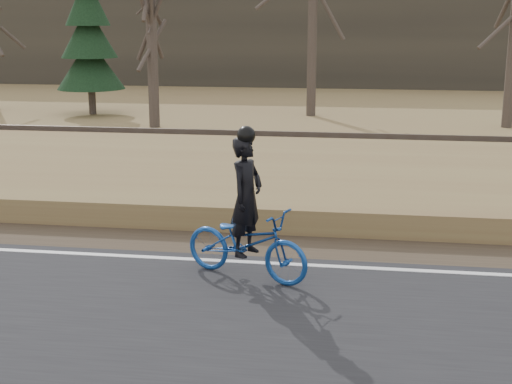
# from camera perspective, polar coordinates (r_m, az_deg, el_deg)

# --- Properties ---
(embankment) EXTENTS (120.00, 5.00, 0.44)m
(embankment) POSITION_cam_1_polar(r_m,az_deg,el_deg) (16.22, -17.53, 0.77)
(embankment) COLOR olive
(embankment) RESTS_ON ground
(ballast) EXTENTS (120.00, 3.00, 0.45)m
(ballast) POSITION_cam_1_polar(r_m,az_deg,el_deg) (19.63, -12.75, 3.29)
(ballast) COLOR slate
(ballast) RESTS_ON ground
(railroad) EXTENTS (120.00, 2.40, 0.29)m
(railroad) POSITION_cam_1_polar(r_m,az_deg,el_deg) (19.58, -12.80, 4.16)
(railroad) COLOR black
(railroad) RESTS_ON ballast
(treeline_backdrop) EXTENTS (120.00, 4.00, 6.00)m
(treeline_backdrop) POSITION_cam_1_polar(r_m,az_deg,el_deg) (40.61, -1.58, 12.87)
(treeline_backdrop) COLOR #383328
(treeline_backdrop) RESTS_ON ground
(cyclist) EXTENTS (2.07, 1.35, 2.20)m
(cyclist) POSITION_cam_1_polar(r_m,az_deg,el_deg) (10.14, -0.76, -3.15)
(cyclist) COLOR navy
(cyclist) RESTS_ON road
(bare_tree_near_left) EXTENTS (0.36, 0.36, 6.03)m
(bare_tree_near_left) POSITION_cam_1_polar(r_m,az_deg,el_deg) (24.66, -8.34, 12.10)
(bare_tree_near_left) COLOR #463C33
(bare_tree_near_left) RESTS_ON ground
(conifer) EXTENTS (2.60, 2.60, 6.47)m
(conifer) POSITION_cam_1_polar(r_m,az_deg,el_deg) (28.51, -13.25, 12.21)
(conifer) COLOR #463C33
(conifer) RESTS_ON ground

